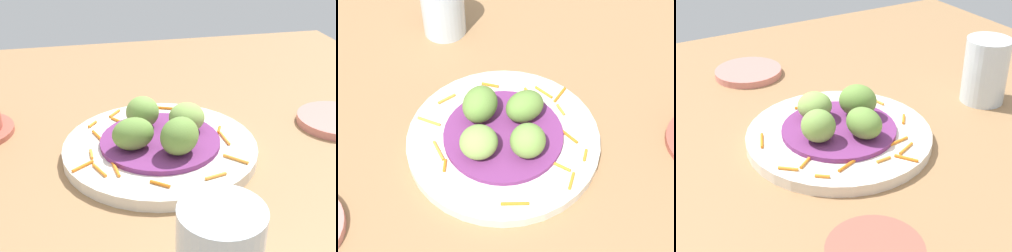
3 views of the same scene
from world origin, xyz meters
TOP-DOWN VIEW (x-y plane):
  - table_surface at (0.00, 0.00)cm, footprint 110.00×110.00cm
  - main_plate at (-2.96, 3.82)cm, footprint 26.02×26.02cm
  - cabbage_bed at (-2.96, 3.82)cm, footprint 16.07×16.07cm
  - carrot_garnish at (-2.55, 1.85)cm, footprint 21.88×21.64cm
  - guac_scoop_left at (-4.64, 7.88)cm, footprint 6.48×6.52cm
  - guac_scoop_center at (-7.01, 2.14)cm, footprint 6.20×6.25cm
  - guac_scoop_right at (-1.28, -0.24)cm, footprint 5.21×6.19cm
  - guac_scoop_back at (1.10, 5.50)cm, footprint 7.07×7.09cm
  - side_plate_small at (-5.96, 31.84)cm, footprint 11.86×11.86cm

SIDE VIEW (x-z plane):
  - table_surface at x=0.00cm, z-range 0.00..2.00cm
  - side_plate_small at x=-5.96cm, z-range 2.00..3.21cm
  - main_plate at x=-2.96cm, z-range 2.00..3.58cm
  - carrot_garnish at x=-2.55cm, z-range 3.58..3.98cm
  - cabbage_bed at x=-2.96cm, z-range 3.58..4.25cm
  - guac_scoop_left at x=-4.64cm, z-range 4.25..8.21cm
  - guac_scoop_right at x=-1.28cm, z-range 4.25..8.40cm
  - guac_scoop_center at x=-7.01cm, z-range 4.25..8.70cm
  - guac_scoop_back at x=1.10cm, z-range 4.25..9.02cm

